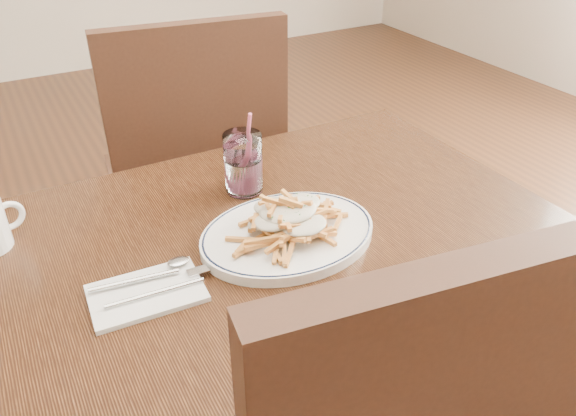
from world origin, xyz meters
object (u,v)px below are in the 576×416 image
chair_far (195,167)px  fries_plate (288,234)px  water_glass (243,167)px  table (258,276)px  loaded_fries (288,215)px

chair_far → fries_plate: size_ratio=2.61×
fries_plate → water_glass: water_glass is taller
chair_far → water_glass: (-0.04, -0.45, 0.22)m
table → water_glass: water_glass is taller
table → water_glass: size_ratio=6.77×
fries_plate → loaded_fries: (0.00, 0.00, 0.04)m
fries_plate → loaded_fries: 0.04m
table → fries_plate: size_ratio=3.04×
table → fries_plate: (0.06, -0.02, 0.09)m
table → chair_far: size_ratio=1.17×
chair_far → loaded_fries: chair_far is taller
fries_plate → chair_far: bearing=85.7°
chair_far → water_glass: size_ratio=5.80×
loaded_fries → water_glass: water_glass is taller
table → water_glass: 0.24m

